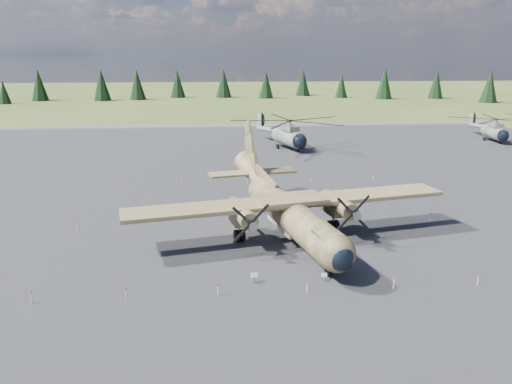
{
  "coord_description": "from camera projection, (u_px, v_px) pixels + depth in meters",
  "views": [
    {
      "loc": [
        -4.13,
        -43.71,
        15.53
      ],
      "look_at": [
        -0.11,
        2.0,
        2.8
      ],
      "focal_mm": 35.0,
      "sensor_mm": 36.0,
      "label": 1
    }
  ],
  "objects": [
    {
      "name": "info_placard_left",
      "position": [
        254.0,
        276.0,
        34.87
      ],
      "size": [
        0.55,
        0.34,
        0.81
      ],
      "rotation": [
        0.0,
        0.0,
        0.25
      ],
      "color": "gray",
      "rests_on": "ground"
    },
    {
      "name": "helicopter_mid",
      "position": [
        495.0,
        125.0,
        90.76
      ],
      "size": [
        18.05,
        20.42,
        4.27
      ],
      "rotation": [
        0.0,
        0.0,
        -0.08
      ],
      "color": "gray",
      "rests_on": "ground"
    },
    {
      "name": "transport_plane",
      "position": [
        286.0,
        206.0,
        43.74
      ],
      "size": [
        28.33,
        25.44,
        9.35
      ],
      "rotation": [
        0.0,
        0.0,
        0.2
      ],
      "color": "#3D3E21",
      "rests_on": "ground"
    },
    {
      "name": "helicopter_near",
      "position": [
        289.0,
        128.0,
        83.3
      ],
      "size": [
        25.13,
        25.41,
        5.02
      ],
      "rotation": [
        0.0,
        0.0,
        0.33
      ],
      "color": "gray",
      "rests_on": "ground"
    },
    {
      "name": "apron",
      "position": [
        251.0,
        197.0,
        56.06
      ],
      "size": [
        120.0,
        120.0,
        0.04
      ],
      "primitive_type": "cube",
      "color": "#525256",
      "rests_on": "ground"
    },
    {
      "name": "barrier_fence",
      "position": [
        254.0,
        222.0,
        46.21
      ],
      "size": [
        33.12,
        29.62,
        0.85
      ],
      "color": "silver",
      "rests_on": "ground"
    },
    {
      "name": "treeline",
      "position": [
        218.0,
        172.0,
        46.37
      ],
      "size": [
        314.4,
        306.65,
        10.97
      ],
      "color": "black",
      "rests_on": "ground"
    },
    {
      "name": "info_placard_right",
      "position": [
        324.0,
        276.0,
        35.21
      ],
      "size": [
        0.41,
        0.19,
        0.63
      ],
      "rotation": [
        0.0,
        0.0,
        0.05
      ],
      "color": "gray",
      "rests_on": "ground"
    },
    {
      "name": "ground",
      "position": [
        259.0,
        227.0,
        46.46
      ],
      "size": [
        500.0,
        500.0,
        0.0
      ],
      "primitive_type": "plane",
      "color": "#565E29",
      "rests_on": "ground"
    }
  ]
}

